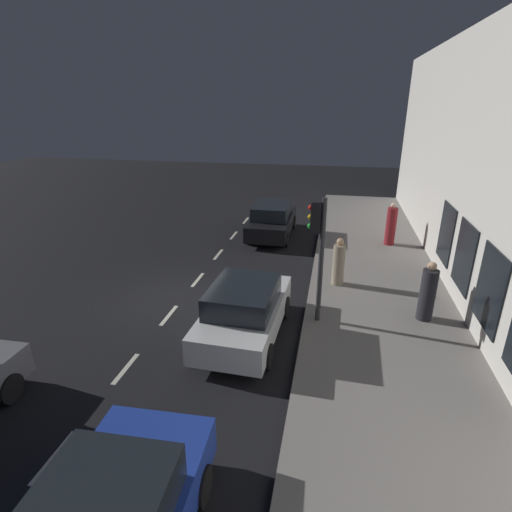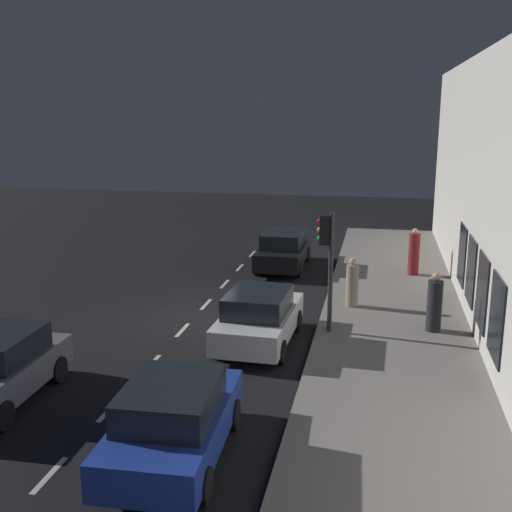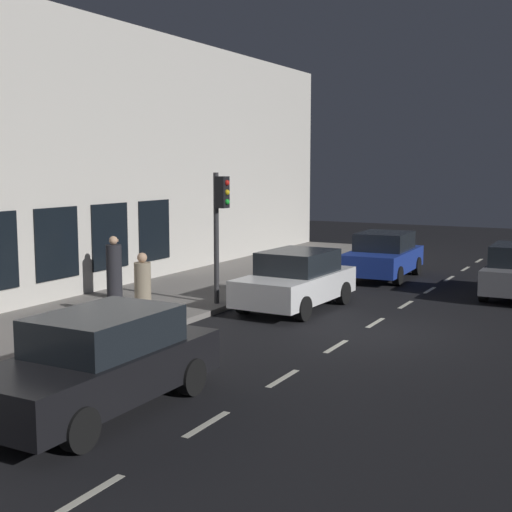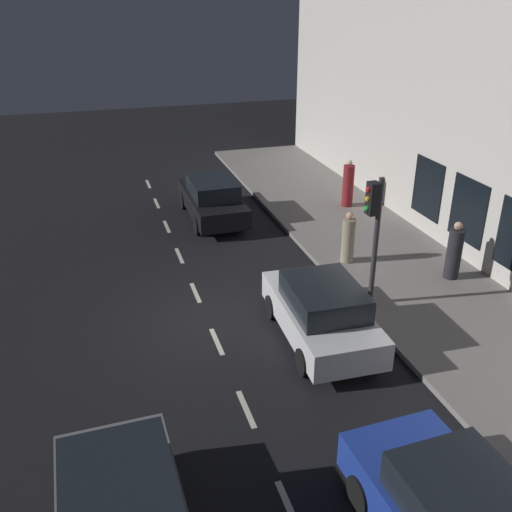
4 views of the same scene
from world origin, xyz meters
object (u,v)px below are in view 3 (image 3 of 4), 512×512
object	(u,v)px
traffic_light	(220,214)
pedestrian_2	(114,270)
parked_car_2	(296,280)
parked_car_1	(383,255)
parked_car_3	(100,362)
pedestrian_1	(143,289)

from	to	relation	value
traffic_light	pedestrian_2	world-z (taller)	traffic_light
parked_car_2	pedestrian_2	distance (m)	5.18
parked_car_1	parked_car_3	distance (m)	14.91
parked_car_3	pedestrian_2	world-z (taller)	pedestrian_2
parked_car_1	pedestrian_2	world-z (taller)	pedestrian_2
parked_car_2	parked_car_3	distance (m)	8.76
parked_car_2	parked_car_3	size ratio (longest dim) A/B	0.94
parked_car_3	pedestrian_1	size ratio (longest dim) A/B	2.67
parked_car_1	pedestrian_2	xyz separation A→B (m)	(5.32, 7.87, 0.16)
parked_car_1	traffic_light	bearing A→B (deg)	70.76
parked_car_1	pedestrian_1	distance (m)	10.18
parked_car_1	parked_car_3	bearing A→B (deg)	88.78
parked_car_3	traffic_light	bearing A→B (deg)	-72.14
traffic_light	parked_car_1	bearing A→B (deg)	-107.03
traffic_light	parked_car_3	size ratio (longest dim) A/B	0.81
pedestrian_1	parked_car_2	bearing A→B (deg)	34.21
traffic_light	parked_car_1	distance (m)	7.75
parked_car_1	parked_car_2	xyz separation A→B (m)	(0.43, 6.17, -0.00)
traffic_light	pedestrian_1	xyz separation A→B (m)	(0.64, 2.57, -1.69)
parked_car_1	parked_car_3	xyz separation A→B (m)	(-0.26, 14.90, 0.00)
parked_car_1	pedestrian_1	xyz separation A→B (m)	(2.85, 9.77, 0.11)
pedestrian_1	traffic_light	bearing A→B (deg)	54.07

